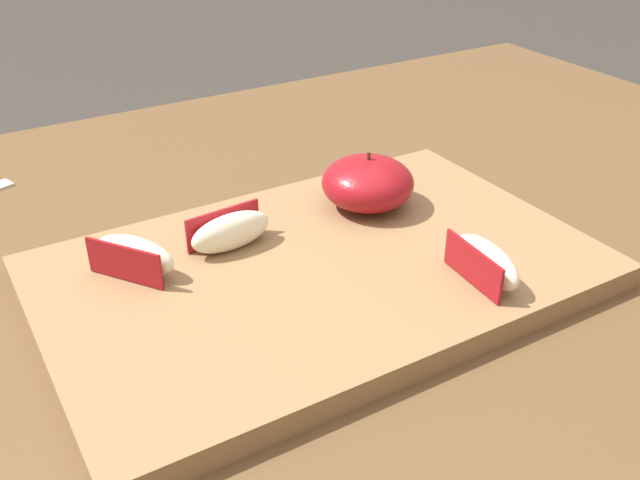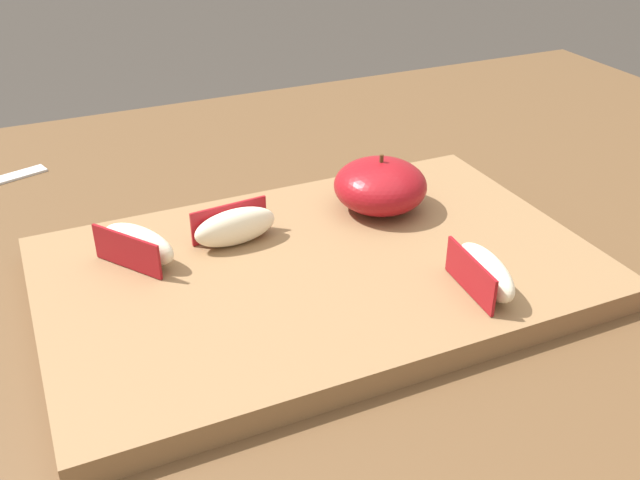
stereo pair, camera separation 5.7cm
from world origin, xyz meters
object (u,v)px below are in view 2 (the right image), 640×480
(apple_half_skin_up, at_px, (380,186))
(apple_wedge_front, at_px, (137,245))
(apple_wedge_right, at_px, (484,272))
(cutting_board, at_px, (320,272))
(apple_wedge_near_knife, at_px, (235,226))

(apple_half_skin_up, bearing_deg, apple_wedge_front, -179.33)
(apple_wedge_right, bearing_deg, apple_half_skin_up, 92.84)
(cutting_board, distance_m, apple_wedge_near_knife, 0.08)
(cutting_board, bearing_deg, apple_wedge_front, 155.94)
(apple_half_skin_up, relative_size, apple_wedge_right, 1.15)
(apple_wedge_front, bearing_deg, apple_wedge_near_knife, -2.10)
(apple_half_skin_up, distance_m, apple_wedge_front, 0.22)
(cutting_board, xyz_separation_m, apple_half_skin_up, (0.09, 0.06, 0.03))
(apple_wedge_right, xyz_separation_m, apple_wedge_near_knife, (-0.15, 0.14, 0.00))
(apple_wedge_near_knife, bearing_deg, cutting_board, -47.10)
(apple_wedge_front, distance_m, apple_wedge_near_knife, 0.08)
(cutting_board, distance_m, apple_half_skin_up, 0.11)
(apple_half_skin_up, bearing_deg, apple_wedge_right, -87.16)
(apple_wedge_right, bearing_deg, cutting_board, 137.40)
(apple_wedge_right, relative_size, apple_wedge_near_knife, 1.00)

